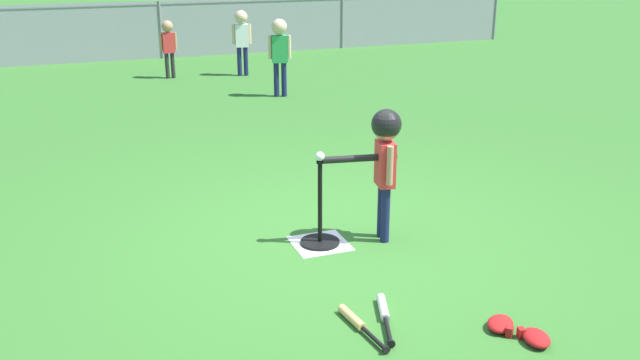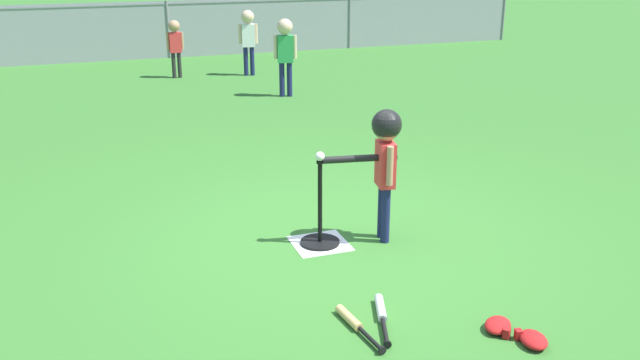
# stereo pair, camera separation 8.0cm
# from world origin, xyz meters

# --- Properties ---
(ground_plane) EXTENTS (60.00, 60.00, 0.00)m
(ground_plane) POSITION_xyz_m (0.00, 0.00, 0.00)
(ground_plane) COLOR #336B28
(home_plate) EXTENTS (0.44, 0.44, 0.01)m
(home_plate) POSITION_xyz_m (-0.18, -0.05, 0.00)
(home_plate) COLOR white
(home_plate) RESTS_ON ground_plane
(batting_tee) EXTENTS (0.32, 0.32, 0.71)m
(batting_tee) POSITION_xyz_m (-0.18, -0.05, 0.11)
(batting_tee) COLOR black
(batting_tee) RESTS_ON ground_plane
(baseball_on_tee) EXTENTS (0.07, 0.07, 0.07)m
(baseball_on_tee) POSITION_xyz_m (-0.18, -0.05, 0.74)
(baseball_on_tee) COLOR white
(baseball_on_tee) RESTS_ON batting_tee
(batter_child) EXTENTS (0.63, 0.31, 1.10)m
(batter_child) POSITION_xyz_m (0.34, -0.14, 0.78)
(batter_child) COLOR #191E4C
(batter_child) RESTS_ON ground_plane
(fielder_near_right) EXTENTS (0.34, 0.23, 1.15)m
(fielder_near_right) POSITION_xyz_m (1.07, 7.26, 0.74)
(fielder_near_right) COLOR #191E4C
(fielder_near_right) RESTS_ON ground_plane
(fielder_near_left) EXTENTS (0.30, 0.20, 1.01)m
(fielder_near_left) POSITION_xyz_m (-0.19, 7.46, 0.65)
(fielder_near_left) COLOR #262626
(fielder_near_left) RESTS_ON ground_plane
(fielder_deep_center) EXTENTS (0.35, 0.24, 1.20)m
(fielder_deep_center) POSITION_xyz_m (1.19, 5.36, 0.77)
(fielder_deep_center) COLOR #191E4C
(fielder_deep_center) RESTS_ON ground_plane
(spare_bat_silver) EXTENTS (0.24, 0.57, 0.06)m
(spare_bat_silver) POSITION_xyz_m (-0.18, -1.28, 0.03)
(spare_bat_silver) COLOR silver
(spare_bat_silver) RESTS_ON ground_plane
(spare_bat_wood) EXTENTS (0.12, 0.56, 0.06)m
(spare_bat_wood) POSITION_xyz_m (-0.40, -1.32, 0.03)
(spare_bat_wood) COLOR #DBB266
(spare_bat_wood) RESTS_ON ground_plane
(glove_by_plate) EXTENTS (0.27, 0.27, 0.07)m
(glove_by_plate) POSITION_xyz_m (0.45, -1.67, 0.04)
(glove_by_plate) COLOR #B21919
(glove_by_plate) RESTS_ON ground_plane
(glove_near_bats) EXTENTS (0.21, 0.25, 0.07)m
(glove_near_bats) POSITION_xyz_m (0.55, -1.88, 0.04)
(glove_near_bats) COLOR #B21919
(glove_near_bats) RESTS_ON ground_plane
(outfield_fence) EXTENTS (16.06, 0.06, 1.15)m
(outfield_fence) POSITION_xyz_m (0.00, 9.70, 0.62)
(outfield_fence) COLOR slate
(outfield_fence) RESTS_ON ground_plane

